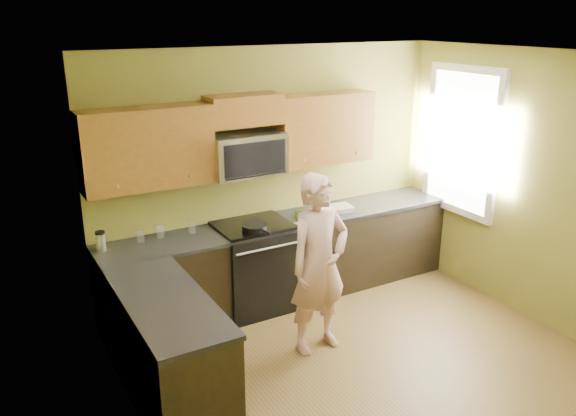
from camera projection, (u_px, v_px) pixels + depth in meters
floor at (381, 376)px, 5.03m from camera, size 4.00×4.00×0.00m
ceiling at (401, 57)px, 4.17m from camera, size 4.00×4.00×0.00m
wall_back at (272, 174)px, 6.25m from camera, size 4.00×0.00×4.00m
wall_left at (143, 287)px, 3.66m from camera, size 0.00×4.00×4.00m
wall_right at (554, 195)px, 5.54m from camera, size 0.00×4.00×4.00m
cabinet_back_run at (286, 261)px, 6.29m from camera, size 4.00×0.60×0.88m
cabinet_left_run at (168, 353)px, 4.59m from camera, size 0.60×1.60×0.88m
countertop_back at (286, 221)px, 6.14m from camera, size 4.00×0.62×0.04m
countertop_left at (165, 301)px, 4.45m from camera, size 0.62×1.60×0.04m
stove at (254, 266)px, 6.07m from camera, size 0.76×0.65×0.95m
microwave at (247, 174)px, 5.86m from camera, size 0.76×0.40×0.42m
upper_cab_left at (150, 187)px, 5.43m from camera, size 1.22×0.33×0.75m
upper_cab_right at (322, 162)px, 6.33m from camera, size 1.12×0.33×0.75m
upper_cab_over_mw at (244, 110)px, 5.68m from camera, size 0.76×0.33×0.30m
window at (462, 141)px, 6.42m from camera, size 0.06×1.06×1.66m
woman at (319, 264)px, 5.22m from camera, size 0.65×0.45×1.69m
frying_pan at (255, 230)px, 5.77m from camera, size 0.31×0.47×0.06m
butter_tub at (301, 218)px, 6.20m from camera, size 0.15×0.15×0.09m
toast_slice at (299, 224)px, 5.97m from camera, size 0.11×0.11×0.01m
napkin_a at (303, 216)px, 6.15m from camera, size 0.12×0.13×0.06m
napkin_b at (314, 213)px, 6.24m from camera, size 0.15×0.16×0.07m
dish_towel at (338, 208)px, 6.41m from camera, size 0.33×0.28×0.05m
travel_mug at (102, 251)px, 5.33m from camera, size 0.10×0.10×0.19m
glass_a at (160, 232)px, 5.63m from camera, size 0.07×0.07×0.12m
glass_b at (140, 236)px, 5.53m from camera, size 0.09×0.09×0.12m
glass_c at (192, 227)px, 5.76m from camera, size 0.09×0.09×0.12m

